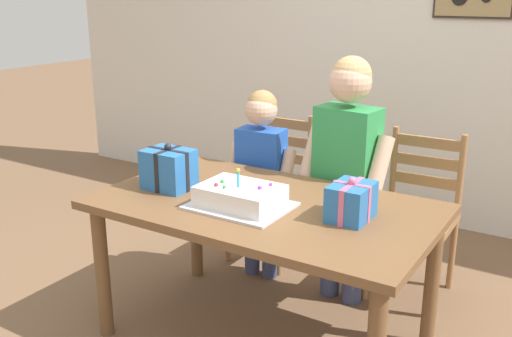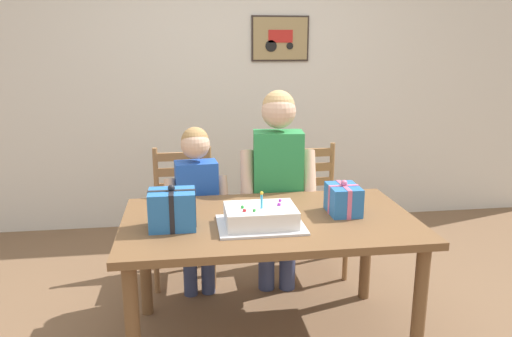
% 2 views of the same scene
% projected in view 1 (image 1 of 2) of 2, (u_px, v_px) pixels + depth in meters
% --- Properties ---
extents(back_wall, '(6.40, 0.11, 2.60)m').
position_uv_depth(back_wall, '(409.00, 43.00, 4.14)').
color(back_wall, silver).
rests_on(back_wall, ground).
extents(dining_table, '(1.57, 0.91, 0.73)m').
position_uv_depth(dining_table, '(265.00, 220.00, 2.72)').
color(dining_table, brown).
rests_on(dining_table, ground).
extents(birthday_cake, '(0.44, 0.34, 0.19)m').
position_uv_depth(birthday_cake, '(240.00, 197.00, 2.63)').
color(birthday_cake, silver).
rests_on(birthday_cake, dining_table).
extents(gift_box_red_large, '(0.17, 0.22, 0.19)m').
position_uv_depth(gift_box_red_large, '(351.00, 202.00, 2.48)').
color(gift_box_red_large, '#286BB7').
rests_on(gift_box_red_large, dining_table).
extents(gift_box_beside_cake, '(0.24, 0.19, 0.23)m').
position_uv_depth(gift_box_beside_cake, '(169.00, 169.00, 2.87)').
color(gift_box_beside_cake, '#286BB7').
rests_on(gift_box_beside_cake, dining_table).
extents(chair_left, '(0.42, 0.42, 0.92)m').
position_uv_depth(chair_left, '(272.00, 186.00, 3.71)').
color(chair_left, '#996B42').
rests_on(chair_left, ground).
extents(chair_right, '(0.43, 0.43, 0.92)m').
position_uv_depth(chair_right, '(416.00, 215.00, 3.24)').
color(chair_right, '#996B42').
rests_on(chair_right, ground).
extents(child_older, '(0.51, 0.30, 1.35)m').
position_uv_depth(child_older, '(347.00, 158.00, 3.06)').
color(child_older, '#38426B').
rests_on(child_older, ground).
extents(child_younger, '(0.42, 0.25, 1.13)m').
position_uv_depth(child_younger, '(261.00, 167.00, 3.36)').
color(child_younger, '#38426B').
rests_on(child_younger, ground).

